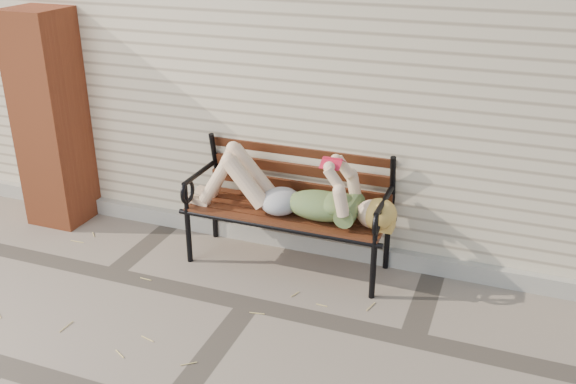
% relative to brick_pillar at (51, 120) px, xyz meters
% --- Properties ---
extents(ground, '(80.00, 80.00, 0.00)m').
position_rel_brick_pillar_xyz_m(ground, '(2.30, -0.75, -1.00)').
color(ground, '#796B5D').
rests_on(ground, ground).
extents(house_wall, '(8.00, 4.00, 3.00)m').
position_rel_brick_pillar_xyz_m(house_wall, '(2.30, 2.25, 0.50)').
color(house_wall, beige).
rests_on(house_wall, ground).
extents(foundation_strip, '(8.00, 0.10, 0.15)m').
position_rel_brick_pillar_xyz_m(foundation_strip, '(2.30, 0.22, -0.93)').
color(foundation_strip, '#AAA79A').
rests_on(foundation_strip, ground).
extents(brick_pillar, '(0.50, 0.50, 2.00)m').
position_rel_brick_pillar_xyz_m(brick_pillar, '(0.00, 0.00, 0.00)').
color(brick_pillar, '#A84A25').
rests_on(brick_pillar, ground).
extents(garden_bench, '(1.81, 0.72, 1.17)m').
position_rel_brick_pillar_xyz_m(garden_bench, '(2.35, 0.03, -0.34)').
color(garden_bench, black).
rests_on(garden_bench, ground).
extents(reading_woman, '(1.71, 0.39, 0.54)m').
position_rel_brick_pillar_xyz_m(reading_woman, '(2.37, -0.11, -0.30)').
color(reading_woman, '#0A404A').
rests_on(reading_woman, ground).
extents(straw_scatter, '(2.64, 1.70, 0.01)m').
position_rel_brick_pillar_xyz_m(straw_scatter, '(1.51, -1.01, -0.99)').
color(straw_scatter, '#DDC36C').
rests_on(straw_scatter, ground).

